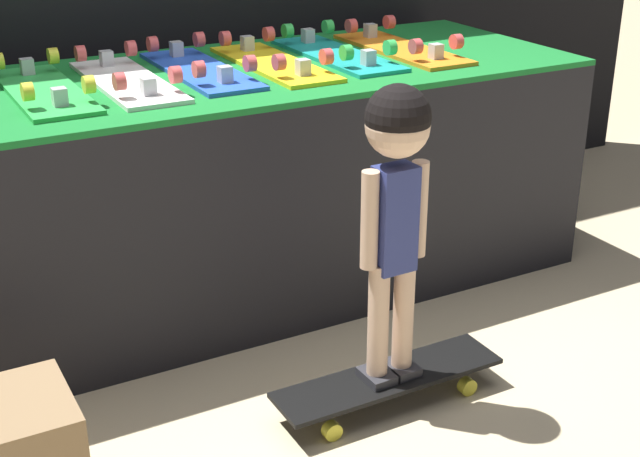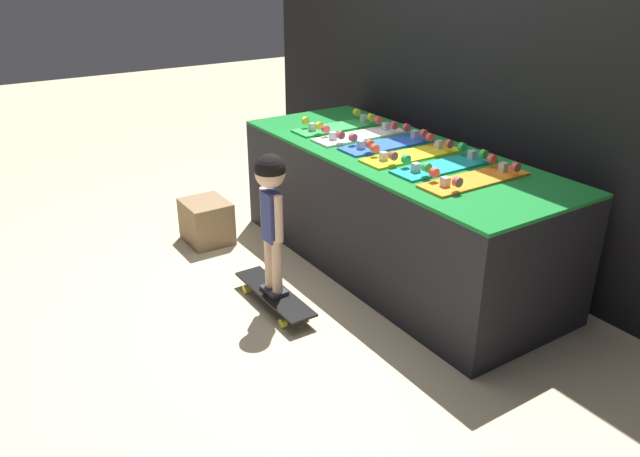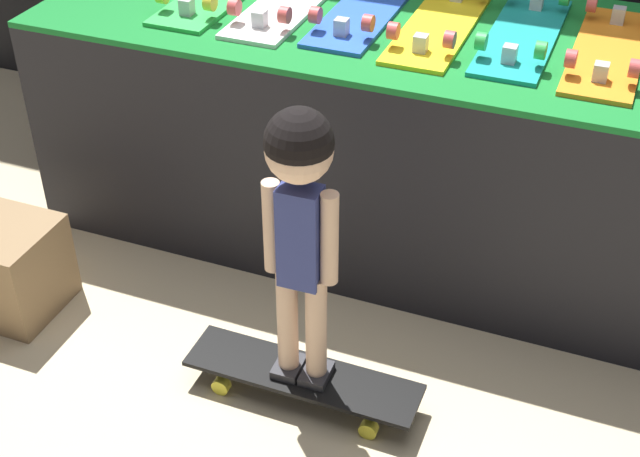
{
  "view_description": "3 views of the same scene",
  "coord_description": "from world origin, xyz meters",
  "px_view_note": "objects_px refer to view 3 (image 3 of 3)",
  "views": [
    {
      "loc": [
        -1.18,
        -2.21,
        1.48
      ],
      "look_at": [
        -0.05,
        -0.13,
        0.47
      ],
      "focal_mm": 50.0,
      "sensor_mm": 36.0,
      "label": 1
    },
    {
      "loc": [
        2.86,
        -1.91,
        1.94
      ],
      "look_at": [
        0.11,
        -0.12,
        0.46
      ],
      "focal_mm": 35.0,
      "sensor_mm": 36.0,
      "label": 2
    },
    {
      "loc": [
        0.75,
        -2.08,
        1.91
      ],
      "look_at": [
        0.01,
        -0.2,
        0.47
      ],
      "focal_mm": 50.0,
      "sensor_mm": 36.0,
      "label": 3
    }
  ],
  "objects_px": {
    "skateboard_yellow_on_rack": "(440,23)",
    "skateboard_teal_on_rack": "(523,33)",
    "skateboard_white_on_rack": "(287,1)",
    "skateboard_on_floor": "(303,378)",
    "storage_box": "(4,266)",
    "child": "(300,201)",
    "skateboard_blue_on_rack": "(365,9)",
    "skateboard_orange_on_rack": "(609,49)"
  },
  "relations": [
    {
      "from": "skateboard_yellow_on_rack",
      "to": "skateboard_on_floor",
      "type": "height_order",
      "value": "skateboard_yellow_on_rack"
    },
    {
      "from": "skateboard_white_on_rack",
      "to": "skateboard_on_floor",
      "type": "height_order",
      "value": "skateboard_white_on_rack"
    },
    {
      "from": "storage_box",
      "to": "skateboard_teal_on_rack",
      "type": "bearing_deg",
      "value": 32.81
    },
    {
      "from": "child",
      "to": "storage_box",
      "type": "height_order",
      "value": "child"
    },
    {
      "from": "skateboard_teal_on_rack",
      "to": "skateboard_on_floor",
      "type": "bearing_deg",
      "value": -110.67
    },
    {
      "from": "skateboard_yellow_on_rack",
      "to": "skateboard_white_on_rack",
      "type": "bearing_deg",
      "value": -179.37
    },
    {
      "from": "skateboard_teal_on_rack",
      "to": "storage_box",
      "type": "relative_size",
      "value": 1.92
    },
    {
      "from": "skateboard_on_floor",
      "to": "storage_box",
      "type": "relative_size",
      "value": 2.0
    },
    {
      "from": "skateboard_white_on_rack",
      "to": "storage_box",
      "type": "xyz_separation_m",
      "value": [
        -0.63,
        -0.88,
        -0.66
      ]
    },
    {
      "from": "skateboard_white_on_rack",
      "to": "child",
      "type": "xyz_separation_m",
      "value": [
        0.42,
        -0.92,
        -0.12
      ]
    },
    {
      "from": "skateboard_teal_on_rack",
      "to": "storage_box",
      "type": "bearing_deg",
      "value": -147.19
    },
    {
      "from": "skateboard_yellow_on_rack",
      "to": "skateboard_teal_on_rack",
      "type": "xyz_separation_m",
      "value": [
        0.26,
        0.02,
        0.0
      ]
    },
    {
      "from": "skateboard_orange_on_rack",
      "to": "skateboard_teal_on_rack",
      "type": "bearing_deg",
      "value": 174.48
    },
    {
      "from": "skateboard_on_floor",
      "to": "skateboard_blue_on_rack",
      "type": "bearing_deg",
      "value": 99.76
    },
    {
      "from": "skateboard_teal_on_rack",
      "to": "storage_box",
      "type": "xyz_separation_m",
      "value": [
        -1.41,
        -0.91,
        -0.66
      ]
    },
    {
      "from": "skateboard_on_floor",
      "to": "skateboard_teal_on_rack",
      "type": "bearing_deg",
      "value": 69.33
    },
    {
      "from": "skateboard_teal_on_rack",
      "to": "child",
      "type": "height_order",
      "value": "child"
    },
    {
      "from": "skateboard_blue_on_rack",
      "to": "skateboard_yellow_on_rack",
      "type": "relative_size",
      "value": 1.0
    },
    {
      "from": "skateboard_on_floor",
      "to": "child",
      "type": "relative_size",
      "value": 0.81
    },
    {
      "from": "skateboard_white_on_rack",
      "to": "skateboard_yellow_on_rack",
      "type": "relative_size",
      "value": 1.0
    },
    {
      "from": "storage_box",
      "to": "skateboard_white_on_rack",
      "type": "bearing_deg",
      "value": 54.46
    },
    {
      "from": "skateboard_on_floor",
      "to": "storage_box",
      "type": "height_order",
      "value": "storage_box"
    },
    {
      "from": "skateboard_teal_on_rack",
      "to": "skateboard_on_floor",
      "type": "xyz_separation_m",
      "value": [
        -0.36,
        -0.94,
        -0.74
      ]
    },
    {
      "from": "skateboard_teal_on_rack",
      "to": "child",
      "type": "xyz_separation_m",
      "value": [
        -0.36,
        -0.94,
        -0.12
      ]
    },
    {
      "from": "child",
      "to": "skateboard_white_on_rack",
      "type": "bearing_deg",
      "value": 113.26
    },
    {
      "from": "child",
      "to": "skateboard_on_floor",
      "type": "bearing_deg",
      "value": 88.47
    },
    {
      "from": "skateboard_yellow_on_rack",
      "to": "storage_box",
      "type": "bearing_deg",
      "value": -142.34
    },
    {
      "from": "skateboard_white_on_rack",
      "to": "skateboard_orange_on_rack",
      "type": "distance_m",
      "value": 1.04
    },
    {
      "from": "skateboard_white_on_rack",
      "to": "skateboard_teal_on_rack",
      "type": "bearing_deg",
      "value": 2.01
    },
    {
      "from": "storage_box",
      "to": "child",
      "type": "bearing_deg",
      "value": -1.95
    },
    {
      "from": "skateboard_blue_on_rack",
      "to": "skateboard_orange_on_rack",
      "type": "bearing_deg",
      "value": -2.33
    },
    {
      "from": "skateboard_yellow_on_rack",
      "to": "skateboard_teal_on_rack",
      "type": "distance_m",
      "value": 0.26
    },
    {
      "from": "skateboard_yellow_on_rack",
      "to": "skateboard_orange_on_rack",
      "type": "bearing_deg",
      "value": -0.38
    },
    {
      "from": "skateboard_teal_on_rack",
      "to": "skateboard_white_on_rack",
      "type": "bearing_deg",
      "value": -177.99
    },
    {
      "from": "skateboard_white_on_rack",
      "to": "skateboard_orange_on_rack",
      "type": "bearing_deg",
      "value": 0.12
    },
    {
      "from": "skateboard_white_on_rack",
      "to": "skateboard_blue_on_rack",
      "type": "bearing_deg",
      "value": 7.44
    },
    {
      "from": "skateboard_on_floor",
      "to": "skateboard_orange_on_rack",
      "type": "bearing_deg",
      "value": 56.17
    },
    {
      "from": "skateboard_yellow_on_rack",
      "to": "skateboard_teal_on_rack",
      "type": "bearing_deg",
      "value": 4.77
    },
    {
      "from": "child",
      "to": "skateboard_yellow_on_rack",
      "type": "bearing_deg",
      "value": 82.51
    },
    {
      "from": "skateboard_yellow_on_rack",
      "to": "storage_box",
      "type": "relative_size",
      "value": 1.92
    },
    {
      "from": "skateboard_yellow_on_rack",
      "to": "child",
      "type": "relative_size",
      "value": 0.78
    },
    {
      "from": "skateboard_yellow_on_rack",
      "to": "storage_box",
      "type": "distance_m",
      "value": 1.59
    }
  ]
}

